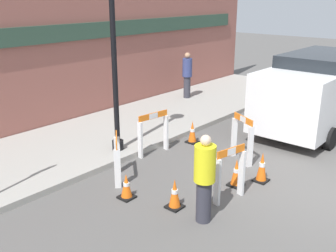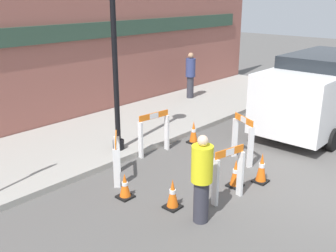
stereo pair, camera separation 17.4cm
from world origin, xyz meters
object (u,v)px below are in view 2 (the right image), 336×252
streetlamp_post (113,26)px  person_worker (202,177)px  work_van (324,87)px  person_pedestrian (190,74)px

streetlamp_post → person_worker: streetlamp_post is taller
person_worker → work_van: (6.70, 0.50, 0.36)m
person_pedestrian → work_van: (0.31, -4.89, 0.19)m
person_worker → streetlamp_post: bearing=24.6°
person_worker → person_pedestrian: person_pedestrian is taller
streetlamp_post → work_van: size_ratio=0.84×
streetlamp_post → person_pedestrian: 6.03m
person_worker → person_pedestrian: bearing=-7.7°
person_worker → work_van: 6.73m
person_worker → person_pedestrian: size_ratio=0.96×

